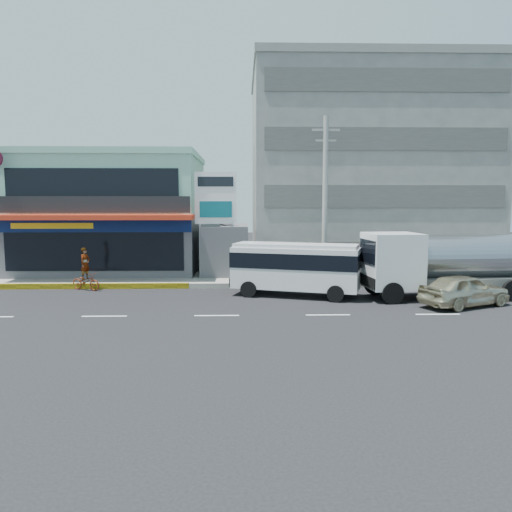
{
  "coord_description": "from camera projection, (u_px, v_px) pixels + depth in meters",
  "views": [
    {
      "loc": [
        1.2,
        -21.91,
        5.09
      ],
      "look_at": [
        1.87,
        4.41,
        2.2
      ],
      "focal_mm": 35.0,
      "sensor_mm": 36.0,
      "label": 1
    }
  ],
  "objects": [
    {
      "name": "satellite_dish",
      "position": [
        225.0,
        224.0,
        32.84
      ],
      "size": [
        1.5,
        1.5,
        0.15
      ],
      "primitive_type": "cylinder",
      "color": "slate",
      "rests_on": "gap_structure"
    },
    {
      "name": "minibus",
      "position": [
        295.0,
        265.0,
        26.75
      ],
      "size": [
        7.11,
        4.16,
        2.84
      ],
      "color": "silver",
      "rests_on": "ground"
    },
    {
      "name": "ground",
      "position": [
        217.0,
        316.0,
        22.3
      ],
      "size": [
        120.0,
        120.0,
        0.0
      ],
      "primitive_type": "plane",
      "color": "black",
      "rests_on": "ground"
    },
    {
      "name": "billboard",
      "position": [
        216.0,
        204.0,
        30.89
      ],
      "size": [
        2.6,
        0.18,
        6.9
      ],
      "color": "gray",
      "rests_on": "ground"
    },
    {
      "name": "tanker_truck",
      "position": [
        441.0,
        263.0,
        26.25
      ],
      "size": [
        8.96,
        3.49,
        3.46
      ],
      "color": "silver",
      "rests_on": "ground"
    },
    {
      "name": "shop_building",
      "position": [
        114.0,
        217.0,
        35.52
      ],
      "size": [
        12.4,
        11.7,
        8.0
      ],
      "color": "#4B4C51",
      "rests_on": "ground"
    },
    {
      "name": "sedan",
      "position": [
        464.0,
        290.0,
        24.23
      ],
      "size": [
        5.07,
        3.62,
        1.6
      ],
      "primitive_type": "imported",
      "rotation": [
        0.0,
        0.0,
        1.98
      ],
      "color": "beige",
      "rests_on": "ground"
    },
    {
      "name": "sidewalk",
      "position": [
        303.0,
        279.0,
        31.85
      ],
      "size": [
        70.0,
        5.0,
        0.3
      ],
      "primitive_type": "cube",
      "color": "gray",
      "rests_on": "ground"
    },
    {
      "name": "gap_structure",
      "position": [
        226.0,
        251.0,
        34.03
      ],
      "size": [
        3.0,
        6.0,
        3.5
      ],
      "primitive_type": "cube",
      "color": "#4B4C51",
      "rests_on": "ground"
    },
    {
      "name": "motorcycle_rider",
      "position": [
        86.0,
        276.0,
        28.63
      ],
      "size": [
        2.02,
        1.41,
        2.46
      ],
      "color": "#65220E",
      "rests_on": "ground"
    },
    {
      "name": "concrete_building",
      "position": [
        363.0,
        175.0,
        36.7
      ],
      "size": [
        16.0,
        12.0,
        14.0
      ],
      "primitive_type": "cube",
      "color": "gray",
      "rests_on": "ground"
    },
    {
      "name": "utility_pole_near",
      "position": [
        325.0,
        200.0,
        29.24
      ],
      "size": [
        1.6,
        0.3,
        10.0
      ],
      "color": "#999993",
      "rests_on": "ground"
    }
  ]
}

